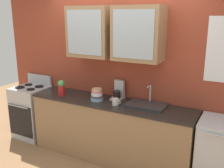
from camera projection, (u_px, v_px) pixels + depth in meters
The scene contains 10 objects.
ground_plane at pixel (110, 157), 4.11m from camera, with size 10.00×10.00×0.00m, color #936B47.
back_wall_unit at pixel (119, 62), 3.96m from camera, with size 4.49×0.48×2.67m.
counter at pixel (110, 130), 3.98m from camera, with size 2.56×0.60×0.93m.
stove_range at pixel (32, 111), 4.73m from camera, with size 0.58×0.59×1.11m.
sink_faucet at pixel (146, 105), 3.68m from camera, with size 0.55×0.36×0.28m.
bowl_stack at pixel (97, 95), 3.91m from camera, with size 0.19×0.19×0.18m.
vase at pixel (61, 88), 4.13m from camera, with size 0.11×0.11×0.25m.
cup_near_sink at pixel (115, 102), 3.70m from camera, with size 0.13×0.09×0.10m.
dishwasher at pixel (223, 157), 3.24m from camera, with size 0.63×0.59×0.93m.
coffee_maker at pixel (118, 92), 3.96m from camera, with size 0.17×0.20×0.29m.
Camera 1 is at (1.76, -3.21, 2.19)m, focal length 41.52 mm.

